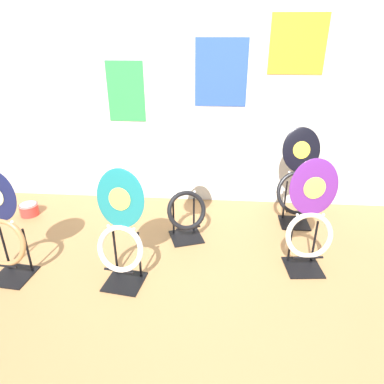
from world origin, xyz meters
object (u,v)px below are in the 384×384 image
toilet_seat_display_purple_note (310,220)px  toilet_seat_display_teal_sax (121,235)px  toilet_seat_display_white_plain (186,201)px  toilet_seat_display_jazz_black (299,182)px  toilet_seat_display_navy_moon (2,232)px  paint_can (29,209)px

toilet_seat_display_purple_note → toilet_seat_display_teal_sax: bearing=-168.4°
toilet_seat_display_purple_note → toilet_seat_display_white_plain: toilet_seat_display_purple_note is taller
toilet_seat_display_jazz_black → toilet_seat_display_navy_moon: bearing=-155.9°
toilet_seat_display_teal_sax → paint_can: (-1.27, 0.96, -0.35)m
toilet_seat_display_white_plain → paint_can: (-1.67, 0.29, -0.30)m
toilet_seat_display_purple_note → toilet_seat_display_white_plain: size_ratio=1.11×
toilet_seat_display_jazz_black → toilet_seat_display_teal_sax: bearing=-144.8°
toilet_seat_display_teal_sax → paint_can: toilet_seat_display_teal_sax is taller
toilet_seat_display_navy_moon → toilet_seat_display_white_plain: (1.28, 0.69, -0.04)m
toilet_seat_display_navy_moon → toilet_seat_display_jazz_black: (2.34, 1.04, 0.03)m
toilet_seat_display_navy_moon → paint_can: bearing=111.5°
toilet_seat_display_navy_moon → toilet_seat_display_teal_sax: 0.88m
toilet_seat_display_white_plain → paint_can: bearing=170.3°
toilet_seat_display_jazz_black → toilet_seat_display_white_plain: toilet_seat_display_jazz_black is taller
toilet_seat_display_purple_note → toilet_seat_display_white_plain: 1.07m
toilet_seat_display_purple_note → paint_can: size_ratio=4.87×
toilet_seat_display_jazz_black → toilet_seat_display_white_plain: (-1.06, -0.36, -0.08)m
toilet_seat_display_white_plain → toilet_seat_display_purple_note: bearing=-21.2°
toilet_seat_display_white_plain → paint_can: 1.72m
toilet_seat_display_teal_sax → paint_can: 1.63m
toilet_seat_display_jazz_black → paint_can: size_ratio=4.96×
toilet_seat_display_white_plain → toilet_seat_display_jazz_black: bearing=18.7°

